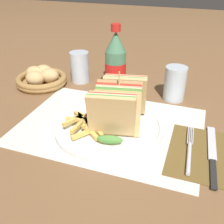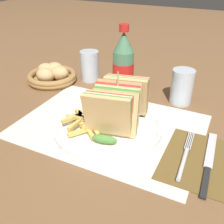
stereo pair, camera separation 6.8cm
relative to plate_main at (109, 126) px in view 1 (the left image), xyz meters
The scene contains 13 objects.
ground_plane 0.02m from the plate_main, 165.53° to the right, with size 4.00×4.00×0.00m, color brown.
placemat 0.02m from the plate_main, 103.99° to the left, with size 0.47×0.34×0.00m.
plate_main is the anchor object (origin of this frame).
club_sandwich 0.07m from the plate_main, 11.77° to the left, with size 0.13×0.21×0.15m.
fries_pile 0.06m from the plate_main, 142.27° to the right, with size 0.13×0.11×0.02m.
ketchup_blob 0.04m from the plate_main, behind, with size 0.04×0.03×0.01m.
napkin 0.23m from the plate_main, ahead, with size 0.14×0.20×0.00m.
fork 0.21m from the plate_main, 11.51° to the right, with size 0.02×0.18×0.01m.
knife 0.26m from the plate_main, ahead, with size 0.03×0.22×0.00m.
coke_bottle_near 0.25m from the plate_main, 104.85° to the left, with size 0.07×0.07×0.22m.
glass_near 0.26m from the plate_main, 59.54° to the left, with size 0.07×0.07×0.11m.
glass_far 0.33m from the plate_main, 128.37° to the left, with size 0.07×0.07×0.11m.
bread_basket 0.36m from the plate_main, 150.11° to the left, with size 0.17×0.17×0.06m.
Camera 1 is at (0.21, -0.53, 0.38)m, focal length 42.00 mm.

